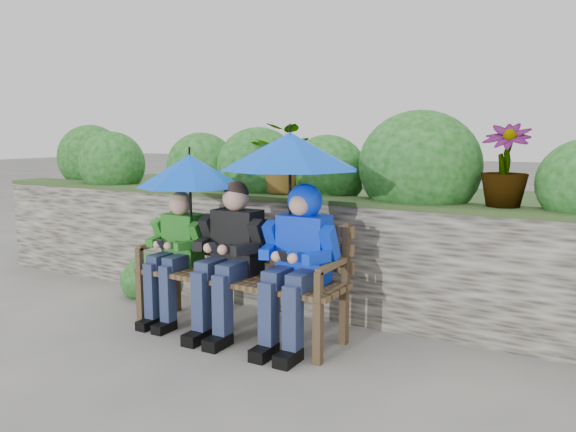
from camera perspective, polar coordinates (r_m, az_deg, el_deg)
The scene contains 8 objects.
ground at distance 4.46m, azimuth -0.65°, elevation -12.33°, with size 60.00×60.00×0.00m, color #5E5E5E.
garden_backdrop at distance 5.69m, azimuth 7.54°, elevation -1.24°, with size 8.00×2.84×1.81m.
park_bench at distance 4.49m, azimuth -4.59°, elevation -5.20°, with size 1.75×0.51×0.92m.
boy_left at distance 4.78m, azimuth -11.38°, elevation -3.31°, with size 0.48×0.55×1.10m.
boy_middle at distance 4.42m, azimuth -5.93°, elevation -3.55°, with size 0.56×0.65×1.21m.
boy_right at distance 4.11m, azimuth 1.03°, elevation -3.73°, with size 0.56×0.68×1.21m.
umbrella_left at distance 4.62m, azimuth -9.95°, elevation 4.56°, with size 0.86×0.86×0.78m.
umbrella_right at distance 4.12m, azimuth 0.21°, elevation 6.61°, with size 1.05×1.05×0.93m.
Camera 1 is at (2.10, -3.61, 1.58)m, focal length 35.00 mm.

